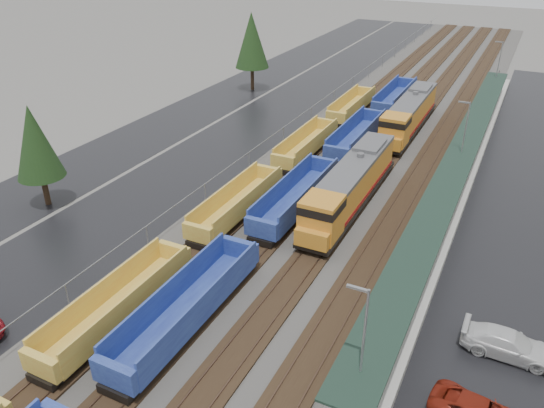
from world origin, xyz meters
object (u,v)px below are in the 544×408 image
at_px(locomotive_lead, 350,186).
at_px(well_string_blue, 251,243).
at_px(well_string_yellow, 187,247).
at_px(locomotive_trail, 409,115).
at_px(parked_car_east_c, 508,344).

xyz_separation_m(locomotive_lead, well_string_blue, (-4.00, -10.13, -1.05)).
height_order(well_string_yellow, well_string_blue, well_string_blue).
relative_size(locomotive_trail, well_string_yellow, 0.21).
xyz_separation_m(locomotive_lead, parked_car_east_c, (13.82, -12.50, -1.51)).
bearing_deg(well_string_blue, well_string_yellow, -149.05).
distance_m(locomotive_lead, well_string_blue, 10.94).
relative_size(locomotive_lead, well_string_yellow, 0.21).
relative_size(well_string_yellow, parked_car_east_c, 16.92).
bearing_deg(locomotive_trail, parked_car_east_c, -67.59).
bearing_deg(locomotive_lead, locomotive_trail, 90.00).
distance_m(locomotive_lead, well_string_yellow, 14.90).
height_order(locomotive_trail, parked_car_east_c, locomotive_trail).
bearing_deg(locomotive_trail, well_string_blue, -97.32).
height_order(locomotive_trail, well_string_yellow, locomotive_trail).
bearing_deg(well_string_yellow, locomotive_lead, 57.43).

